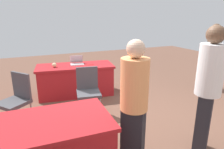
% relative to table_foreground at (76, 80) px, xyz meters
% --- Properties ---
extents(ground_plane, '(14.40, 14.40, 0.00)m').
position_rel_table_foreground_xyz_m(ground_plane, '(-0.48, 1.61, -0.37)').
color(ground_plane, brown).
extents(table_foreground, '(1.92, 1.05, 0.74)m').
position_rel_table_foreground_xyz_m(table_foreground, '(0.00, 0.00, 0.00)').
color(table_foreground, '#AD1E23').
rests_on(table_foreground, ground).
extents(chair_near_front, '(0.62, 0.62, 0.97)m').
position_rel_table_foreground_xyz_m(chair_near_front, '(1.30, 1.11, 0.18)').
color(chair_near_front, '#9E9993').
rests_on(chair_near_front, ground).
extents(chair_tucked_left, '(0.52, 0.52, 0.94)m').
position_rel_table_foreground_xyz_m(chair_tucked_left, '(0.04, 1.16, 0.17)').
color(chair_tucked_left, '#9E9993').
rests_on(chair_tucked_left, ground).
extents(person_presenter, '(0.47, 0.47, 1.79)m').
position_rel_table_foreground_xyz_m(person_presenter, '(-1.14, 2.87, 0.64)').
color(person_presenter, '#26262D').
rests_on(person_presenter, ground).
extents(person_attendee_standing, '(0.48, 0.48, 1.66)m').
position_rel_table_foreground_xyz_m(person_attendee_standing, '(-0.07, 2.73, 0.55)').
color(person_attendee_standing, '#26262D').
rests_on(person_attendee_standing, ground).
extents(person_attendee_browsing, '(0.44, 0.44, 1.70)m').
position_rel_table_foreground_xyz_m(person_attendee_browsing, '(-3.39, 1.03, 0.58)').
color(person_attendee_browsing, '#26262D').
rests_on(person_attendee_browsing, ground).
extents(laptop_silver, '(0.36, 0.34, 0.21)m').
position_rel_table_foreground_xyz_m(laptop_silver, '(-0.07, -0.10, 0.41)').
color(laptop_silver, silver).
rests_on(laptop_silver, table_foreground).
extents(yarn_ball, '(0.10, 0.10, 0.10)m').
position_rel_table_foreground_xyz_m(yarn_ball, '(0.49, -0.00, 0.42)').
color(yarn_ball, beige).
rests_on(yarn_ball, table_foreground).
extents(scissors_red, '(0.18, 0.07, 0.01)m').
position_rel_table_foreground_xyz_m(scissors_red, '(-0.34, 0.12, 0.37)').
color(scissors_red, red).
rests_on(scissors_red, table_foreground).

